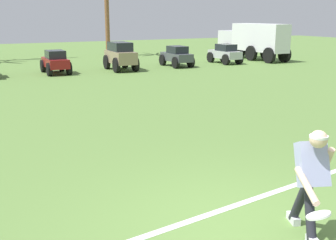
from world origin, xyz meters
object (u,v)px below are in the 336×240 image
parked_car_slot_g (225,53)px  frisbee_in_flight (318,215)px  frisbee_thrower (311,177)px  box_truck (254,39)px  parked_car_slot_f (177,56)px  parked_car_slot_d (55,62)px  parked_car_slot_e (120,55)px

parked_car_slot_g → frisbee_in_flight: bearing=-122.2°
frisbee_thrower → box_truck: box_truck is taller
frisbee_in_flight → parked_car_slot_g: parked_car_slot_g is taller
parked_car_slot_f → box_truck: size_ratio=0.37×
frisbee_in_flight → parked_car_slot_f: bearing=66.0°
parked_car_slot_d → parked_car_slot_e: bearing=-4.5°
parked_car_slot_e → parked_car_slot_g: parked_car_slot_e is taller
parked_car_slot_g → parked_car_slot_f: bearing=-178.5°
frisbee_in_flight → parked_car_slot_d: size_ratio=0.16×
parked_car_slot_g → box_truck: 3.15m
frisbee_in_flight → parked_car_slot_d: bearing=86.1°
frisbee_thrower → frisbee_in_flight: bearing=-128.2°
frisbee_thrower → parked_car_slot_d: 16.79m
parked_car_slot_g → box_truck: (2.89, 1.07, 0.67)m
frisbee_thrower → parked_car_slot_f: size_ratio=0.64×
frisbee_thrower → parked_car_slot_g: 19.69m
frisbee_in_flight → parked_car_slot_g: size_ratio=0.16×
frisbee_thrower → parked_car_slot_d: frisbee_thrower is taller
frisbee_in_flight → parked_car_slot_f: size_ratio=0.16×
frisbee_in_flight → box_truck: size_ratio=0.06×
frisbee_in_flight → box_truck: box_truck is taller
box_truck → parked_car_slot_d: bearing=-175.4°
frisbee_thrower → parked_car_slot_f: frisbee_thrower is taller
frisbee_thrower → frisbee_in_flight: 0.71m
frisbee_in_flight → parked_car_slot_e: (4.38, 17.06, 0.10)m
parked_car_slot_e → parked_car_slot_g: (6.48, 0.18, -0.18)m
parked_car_slot_d → parked_car_slot_g: same height
box_truck → frisbee_in_flight: bearing=-126.9°
box_truck → parked_car_slot_e: bearing=-172.4°
frisbee_thrower → parked_car_slot_e: size_ratio=0.59×
parked_car_slot_d → parked_car_slot_e: 3.21m
parked_car_slot_d → box_truck: box_truck is taller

